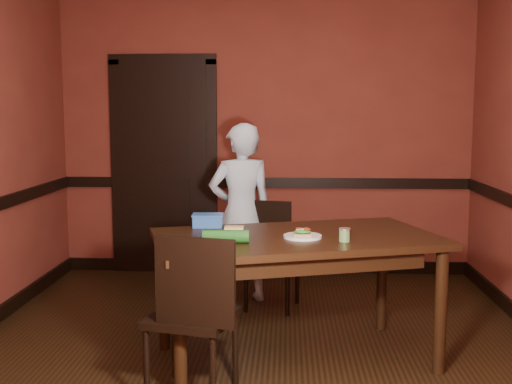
# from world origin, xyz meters

# --- Properties ---
(floor) EXTENTS (4.00, 4.50, 0.01)m
(floor) POSITION_xyz_m (0.00, 0.00, 0.00)
(floor) COLOR black
(floor) RESTS_ON ground
(wall_back) EXTENTS (4.00, 0.02, 2.70)m
(wall_back) POSITION_xyz_m (0.00, 2.25, 1.35)
(wall_back) COLOR maroon
(wall_back) RESTS_ON ground
(wall_front) EXTENTS (4.00, 0.02, 2.70)m
(wall_front) POSITION_xyz_m (0.00, -2.25, 1.35)
(wall_front) COLOR maroon
(wall_front) RESTS_ON ground
(dado_back) EXTENTS (4.00, 0.03, 0.10)m
(dado_back) POSITION_xyz_m (0.00, 2.23, 0.90)
(dado_back) COLOR black
(dado_back) RESTS_ON ground
(baseboard_back) EXTENTS (4.00, 0.03, 0.12)m
(baseboard_back) POSITION_xyz_m (0.00, 2.23, 0.06)
(baseboard_back) COLOR black
(baseboard_back) RESTS_ON ground
(door) EXTENTS (1.05, 0.07, 2.20)m
(door) POSITION_xyz_m (-1.00, 2.22, 1.09)
(door) COLOR black
(door) RESTS_ON ground
(dining_table) EXTENTS (1.97, 1.46, 0.82)m
(dining_table) POSITION_xyz_m (0.27, -0.04, 0.41)
(dining_table) COLOR black
(dining_table) RESTS_ON floor
(chair_far) EXTENTS (0.49, 0.49, 0.86)m
(chair_far) POSITION_xyz_m (0.10, 1.06, 0.43)
(chair_far) COLOR black
(chair_far) RESTS_ON floor
(chair_near) EXTENTS (0.54, 0.54, 0.95)m
(chair_near) POSITION_xyz_m (-0.32, -0.58, 0.48)
(chair_near) COLOR black
(chair_near) RESTS_ON floor
(person) EXTENTS (0.64, 0.52, 1.51)m
(person) POSITION_xyz_m (-0.17, 1.26, 0.75)
(person) COLOR silver
(person) RESTS_ON floor
(sandwich_plate) EXTENTS (0.24, 0.24, 0.06)m
(sandwich_plate) POSITION_xyz_m (0.31, -0.11, 0.84)
(sandwich_plate) COLOR silver
(sandwich_plate) RESTS_ON dining_table
(sauce_jar) EXTENTS (0.07, 0.07, 0.08)m
(sauce_jar) POSITION_xyz_m (0.56, -0.22, 0.87)
(sauce_jar) COLOR #547E3E
(sauce_jar) RESTS_ON dining_table
(cheese_saucer) EXTENTS (0.16, 0.16, 0.05)m
(cheese_saucer) POSITION_xyz_m (-0.12, -0.03, 0.84)
(cheese_saucer) COLOR silver
(cheese_saucer) RESTS_ON dining_table
(food_tub) EXTENTS (0.22, 0.15, 0.09)m
(food_tub) POSITION_xyz_m (-0.32, 0.23, 0.87)
(food_tub) COLOR #2E60B4
(food_tub) RESTS_ON dining_table
(wrapped_veg) EXTENTS (0.28, 0.08, 0.08)m
(wrapped_veg) POSITION_xyz_m (-0.15, -0.29, 0.86)
(wrapped_veg) COLOR #1A4E18
(wrapped_veg) RESTS_ON dining_table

